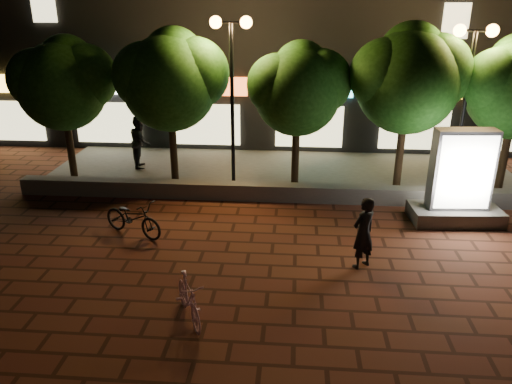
# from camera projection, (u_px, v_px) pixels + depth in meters

# --- Properties ---
(ground) EXTENTS (80.00, 80.00, 0.00)m
(ground) POSITION_uv_depth(u_px,v_px,m) (271.00, 265.00, 11.37)
(ground) COLOR #522919
(ground) RESTS_ON ground
(retaining_wall) EXTENTS (16.00, 0.45, 0.50)m
(retaining_wall) POSITION_uv_depth(u_px,v_px,m) (278.00, 192.00, 14.99)
(retaining_wall) COLOR #5E5D57
(retaining_wall) RESTS_ON ground
(sidewalk) EXTENTS (16.00, 5.00, 0.08)m
(sidewalk) POSITION_uv_depth(u_px,v_px,m) (281.00, 172.00, 17.39)
(sidewalk) COLOR #5E5D57
(sidewalk) RESTS_ON ground
(building_block) EXTENTS (28.00, 8.12, 11.30)m
(building_block) POSITION_uv_depth(u_px,v_px,m) (288.00, 17.00, 21.62)
(building_block) COLOR black
(building_block) RESTS_ON ground
(tree_far_left) EXTENTS (3.36, 2.80, 4.63)m
(tree_far_left) POSITION_uv_depth(u_px,v_px,m) (64.00, 80.00, 15.78)
(tree_far_left) COLOR black
(tree_far_left) RESTS_ON sidewalk
(tree_left) EXTENTS (3.60, 3.00, 4.89)m
(tree_left) POSITION_uv_depth(u_px,v_px,m) (171.00, 77.00, 15.45)
(tree_left) COLOR black
(tree_left) RESTS_ON sidewalk
(tree_mid) EXTENTS (3.24, 2.70, 4.50)m
(tree_mid) POSITION_uv_depth(u_px,v_px,m) (299.00, 86.00, 15.23)
(tree_mid) COLOR black
(tree_mid) RESTS_ON sidewalk
(tree_right) EXTENTS (3.72, 3.10, 5.07)m
(tree_right) POSITION_uv_depth(u_px,v_px,m) (410.00, 76.00, 14.86)
(tree_right) COLOR black
(tree_right) RESTS_ON sidewalk
(street_lamp_left) EXTENTS (1.26, 0.36, 5.18)m
(street_lamp_left) POSITION_uv_depth(u_px,v_px,m) (231.00, 59.00, 14.85)
(street_lamp_left) COLOR black
(street_lamp_left) RESTS_ON sidewalk
(street_lamp_right) EXTENTS (1.26, 0.36, 4.98)m
(street_lamp_right) POSITION_uv_depth(u_px,v_px,m) (471.00, 66.00, 14.37)
(street_lamp_right) COLOR black
(street_lamp_right) RESTS_ON sidewalk
(ad_kiosk) EXTENTS (2.46, 1.35, 2.58)m
(ad_kiosk) POSITION_uv_depth(u_px,v_px,m) (459.00, 185.00, 13.29)
(ad_kiosk) COLOR #5E5D57
(ad_kiosk) RESTS_ON ground
(scooter_pink) EXTENTS (1.06, 1.53, 0.90)m
(scooter_pink) POSITION_uv_depth(u_px,v_px,m) (189.00, 299.00, 9.30)
(scooter_pink) COLOR #BC809A
(scooter_pink) RESTS_ON ground
(rider) EXTENTS (0.73, 0.70, 1.69)m
(rider) POSITION_uv_depth(u_px,v_px,m) (363.00, 233.00, 11.02)
(rider) COLOR black
(rider) RESTS_ON ground
(scooter_parked) EXTENTS (1.93, 1.36, 0.96)m
(scooter_parked) POSITION_uv_depth(u_px,v_px,m) (133.00, 218.00, 12.68)
(scooter_parked) COLOR black
(scooter_parked) RESTS_ON ground
(pedestrian) EXTENTS (0.88, 1.03, 1.86)m
(pedestrian) POSITION_uv_depth(u_px,v_px,m) (141.00, 142.00, 17.49)
(pedestrian) COLOR black
(pedestrian) RESTS_ON sidewalk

